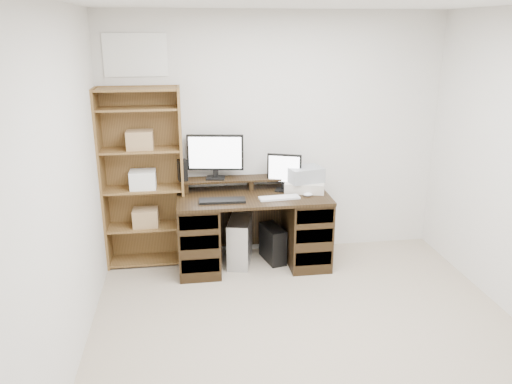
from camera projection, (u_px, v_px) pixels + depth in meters
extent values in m
cube|color=tan|center=(321.00, 361.00, 3.67)|extent=(3.50, 4.00, 0.02)
cube|color=silver|center=(275.00, 137.00, 5.16)|extent=(3.50, 0.02, 2.50)
cube|color=silver|center=(49.00, 213.00, 3.04)|extent=(0.02, 4.00, 2.50)
cube|color=white|center=(135.00, 55.00, 4.71)|extent=(0.60, 0.01, 0.40)
cube|color=black|center=(253.00, 197.00, 4.93)|extent=(1.50, 0.70, 0.03)
cube|color=black|center=(199.00, 235.00, 4.97)|extent=(0.40, 0.66, 0.72)
cube|color=black|center=(306.00, 229.00, 5.12)|extent=(0.40, 0.66, 0.72)
cube|color=black|center=(249.00, 216.00, 5.35)|extent=(1.48, 0.02, 0.65)
cube|color=black|center=(200.00, 266.00, 4.72)|extent=(0.36, 0.01, 0.14)
cube|color=black|center=(200.00, 242.00, 4.65)|extent=(0.36, 0.01, 0.14)
cube|color=black|center=(199.00, 223.00, 4.58)|extent=(0.36, 0.01, 0.14)
cube|color=black|center=(313.00, 259.00, 4.87)|extent=(0.36, 0.01, 0.14)
cube|color=black|center=(314.00, 236.00, 4.80)|extent=(0.36, 0.01, 0.14)
cube|color=black|center=(315.00, 216.00, 4.73)|extent=(0.36, 0.01, 0.14)
cube|color=black|center=(186.00, 187.00, 5.03)|extent=(0.04, 0.20, 0.10)
cube|color=black|center=(250.00, 184.00, 5.12)|extent=(0.04, 0.20, 0.10)
cube|color=black|center=(312.00, 181.00, 5.20)|extent=(0.04, 0.20, 0.10)
cube|color=black|center=(250.00, 178.00, 5.10)|extent=(1.40, 0.22, 0.02)
cube|color=black|center=(216.00, 178.00, 5.05)|extent=(0.21, 0.17, 0.02)
cube|color=black|center=(216.00, 172.00, 5.05)|extent=(0.06, 0.04, 0.10)
cube|color=black|center=(215.00, 152.00, 4.99)|extent=(0.56, 0.13, 0.36)
cube|color=white|center=(215.00, 153.00, 4.97)|extent=(0.52, 0.09, 0.32)
cube|color=black|center=(284.00, 190.00, 5.06)|extent=(0.20, 0.18, 0.01)
cube|color=black|center=(284.00, 185.00, 5.06)|extent=(0.05, 0.04, 0.09)
cube|color=black|center=(284.00, 169.00, 5.01)|extent=(0.33, 0.15, 0.30)
cube|color=white|center=(284.00, 169.00, 4.99)|extent=(0.29, 0.11, 0.26)
cube|color=black|center=(182.00, 170.00, 4.96)|extent=(0.11, 0.11, 0.22)
cube|color=black|center=(222.00, 201.00, 4.74)|extent=(0.44, 0.16, 0.02)
cube|color=silver|center=(279.00, 198.00, 4.83)|extent=(0.40, 0.15, 0.02)
ellipsoid|color=white|center=(308.00, 194.00, 4.89)|extent=(0.11, 0.09, 0.04)
cube|color=beige|center=(304.00, 186.00, 5.06)|extent=(0.46, 0.39, 0.10)
cube|color=gray|center=(305.00, 174.00, 5.02)|extent=(0.39, 0.32, 0.15)
cube|color=#B1B3B8|center=(240.00, 241.00, 5.13)|extent=(0.31, 0.51, 0.48)
cube|color=black|center=(273.00, 244.00, 5.19)|extent=(0.24, 0.40, 0.37)
cube|color=#19FF33|center=(280.00, 243.00, 5.01)|extent=(0.01, 0.01, 0.01)
cube|color=brown|center=(103.00, 181.00, 4.87)|extent=(0.02, 0.30, 1.80)
cube|color=brown|center=(183.00, 178.00, 4.97)|extent=(0.02, 0.30, 1.80)
cube|color=brown|center=(144.00, 176.00, 5.05)|extent=(0.80, 0.01, 1.80)
cube|color=brown|center=(149.00, 259.00, 5.19)|extent=(0.75, 0.28, 0.02)
cube|color=brown|center=(146.00, 226.00, 5.08)|extent=(0.75, 0.28, 0.02)
cube|color=brown|center=(144.00, 189.00, 4.95)|extent=(0.75, 0.28, 0.02)
cube|color=brown|center=(141.00, 150.00, 4.83)|extent=(0.75, 0.28, 0.02)
cube|color=brown|center=(138.00, 109.00, 4.70)|extent=(0.75, 0.28, 0.02)
cube|color=brown|center=(136.00, 89.00, 4.65)|extent=(0.75, 0.28, 0.02)
cube|color=#A07F54|center=(146.00, 217.00, 5.05)|extent=(0.25, 0.20, 0.18)
cube|color=white|center=(143.00, 179.00, 4.92)|extent=(0.25, 0.20, 0.18)
cube|color=#A07F54|center=(140.00, 140.00, 4.80)|extent=(0.25, 0.20, 0.18)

